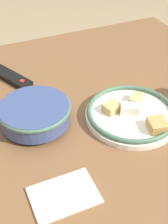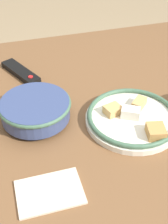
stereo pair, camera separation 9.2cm
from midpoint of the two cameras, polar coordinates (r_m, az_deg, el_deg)
dining_table at (r=1.05m, az=-2.14°, el=-2.30°), size 1.20×1.04×0.73m
noodle_bowl at (r=0.92m, az=-11.83°, el=-0.32°), size 0.21×0.21×0.07m
food_plate at (r=0.94m, az=5.99°, el=-0.45°), size 0.28×0.28×0.05m
tv_remote at (r=1.16m, az=-15.56°, el=6.13°), size 0.13×0.19×0.02m
folded_napkin at (r=0.76m, az=-7.27°, el=-15.01°), size 0.16×0.11×0.01m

